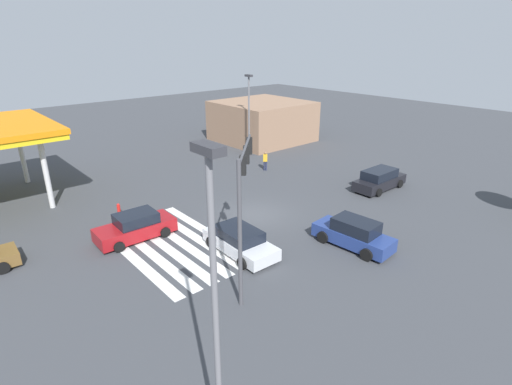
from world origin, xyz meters
TOP-DOWN VIEW (x-y plane):
  - ground_plane at (0.00, 0.00)m, footprint 111.51×111.51m
  - crosswalk_markings at (0.00, -6.24)m, footprint 9.46×5.35m
  - traffic_signal_mast at (5.58, -5.58)m, footprint 3.67×3.67m
  - car_1 at (2.61, 10.37)m, footprint 2.07×4.70m
  - car_2 at (-2.12, -7.45)m, footprint 2.20×4.55m
  - car_3 at (3.14, -3.91)m, footprint 4.69×2.22m
  - car_4 at (6.81, 1.31)m, footprint 4.63×2.18m
  - corner_building at (-15.05, 14.03)m, footprint 9.09×9.09m
  - pedestrian at (-6.59, 6.81)m, footprint 0.41×0.41m
  - street_light_pole_a at (-11.31, 8.94)m, footprint 0.80×0.36m
  - street_light_pole_b at (11.75, -11.50)m, footprint 0.80×0.36m
  - fire_hydrant at (-5.83, -6.92)m, footprint 0.22×0.22m

SIDE VIEW (x-z plane):
  - ground_plane at x=0.00m, z-range 0.00..0.00m
  - crosswalk_markings at x=0.00m, z-range 0.00..0.01m
  - fire_hydrant at x=-5.83m, z-range 0.00..0.86m
  - car_3 at x=3.14m, z-range -0.02..1.38m
  - car_2 at x=-2.12m, z-range -0.05..1.49m
  - car_1 at x=2.61m, z-range -0.04..1.55m
  - car_4 at x=6.81m, z-range -0.05..1.60m
  - pedestrian at x=-6.59m, z-range 0.10..1.80m
  - corner_building at x=-15.05m, z-range 0.00..4.34m
  - street_light_pole_a at x=-11.31m, z-range 0.79..8.54m
  - traffic_signal_mast at x=5.58m, z-range 1.55..8.24m
  - street_light_pole_b at x=11.75m, z-range 0.82..9.87m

